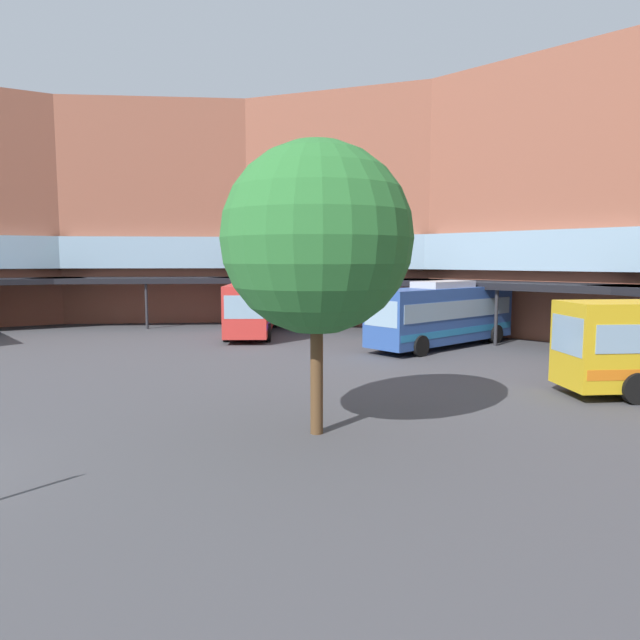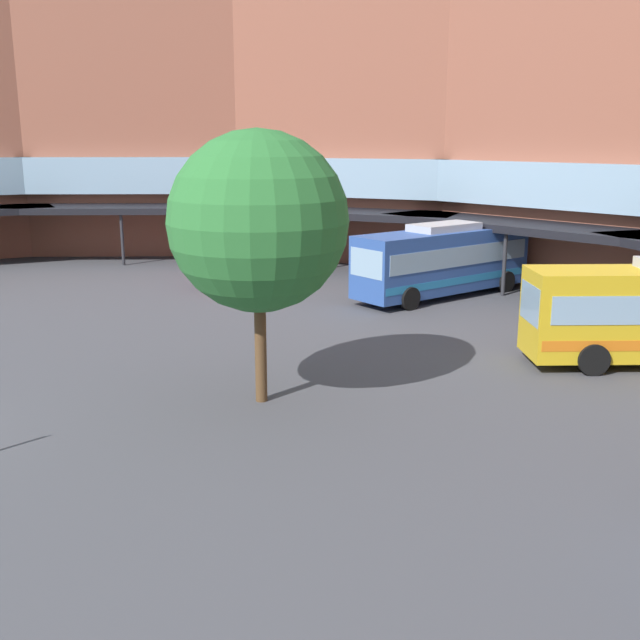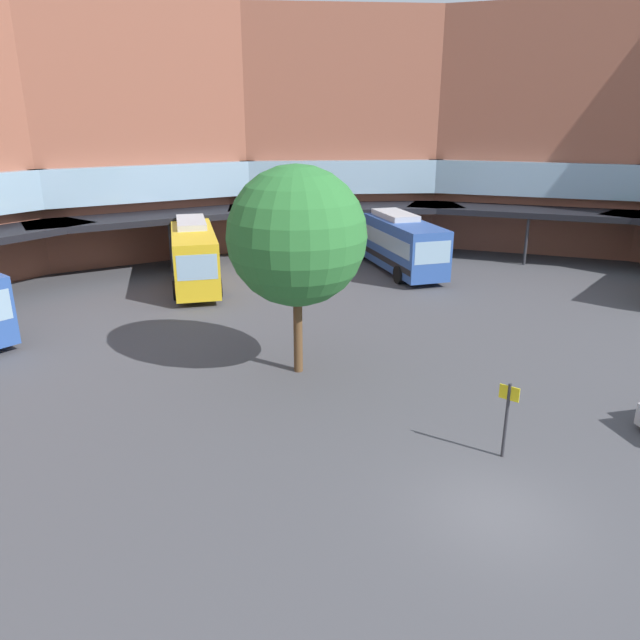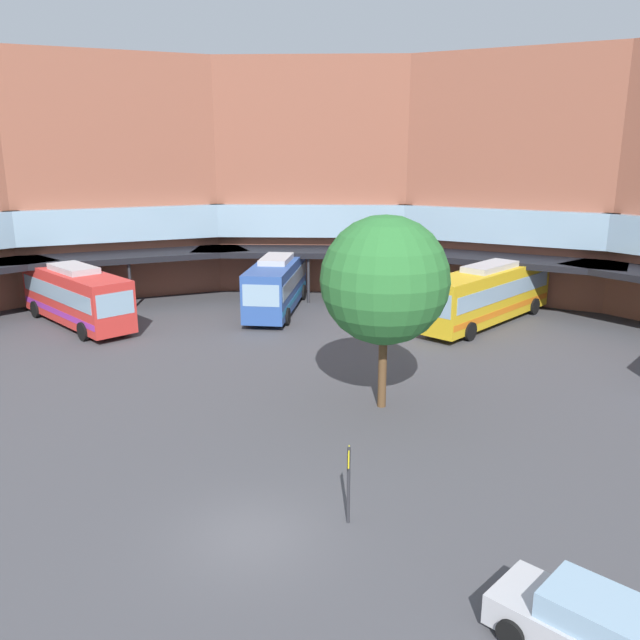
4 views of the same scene
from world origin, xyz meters
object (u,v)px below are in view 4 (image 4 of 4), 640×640
parked_car (598,631)px  bus_5 (488,293)px  stop_sign_post (349,477)px  bus_4 (277,284)px  bus_2 (76,295)px  plaza_tree (385,280)px

parked_car → bus_5: bearing=-55.7°
bus_5 → stop_sign_post: size_ratio=4.84×
bus_4 → parked_car: bearing=22.8°
bus_2 → parked_car: bearing=-5.9°
bus_2 → plaza_tree: (20.56, -8.31, 3.62)m
bus_2 → stop_sign_post: bearing=-7.7°
bus_2 → bus_5: bearing=47.3°
bus_2 → bus_4: 12.73m
bus_5 → parked_car: 28.22m
stop_sign_post → bus_4: bearing=112.9°
plaza_tree → parked_car: bearing=-62.3°
bus_4 → stop_sign_post: (10.08, -23.87, -0.40)m
bus_4 → bus_5: 13.82m
bus_5 → plaza_tree: plaza_tree is taller
plaza_tree → stop_sign_post: bearing=-86.9°
bus_2 → parked_car: 34.67m
bus_2 → bus_4: (10.96, 6.48, -0.01)m
plaza_tree → stop_sign_post: 9.95m
bus_4 → bus_5: bus_5 is taller
bus_2 → bus_4: size_ratio=0.98×
parked_car → stop_sign_post: size_ratio=1.93×
bus_4 → bus_2: bearing=-67.2°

